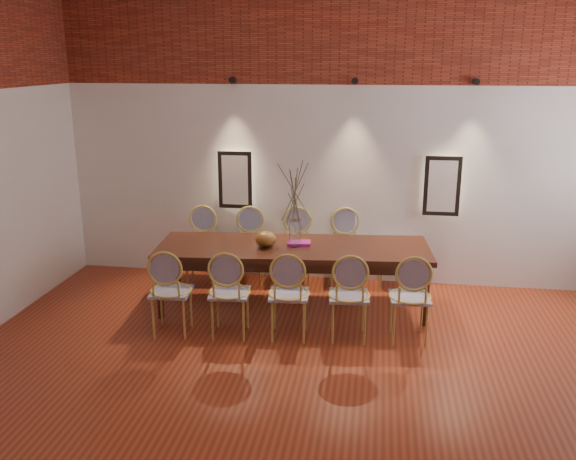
# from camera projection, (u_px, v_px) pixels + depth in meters

# --- Properties ---
(floor) EXTENTS (7.00, 7.00, 0.02)m
(floor) POSITION_uv_depth(u_px,v_px,m) (300.00, 435.00, 4.75)
(floor) COLOR maroon
(floor) RESTS_ON ground
(wall_back) EXTENTS (7.00, 0.10, 4.00)m
(wall_back) POSITION_uv_depth(u_px,v_px,m) (338.00, 126.00, 7.57)
(wall_back) COLOR silver
(wall_back) RESTS_ON ground
(brick_band_back) EXTENTS (7.00, 0.02, 1.50)m
(brick_band_back) POSITION_uv_depth(u_px,v_px,m) (340.00, 19.00, 7.16)
(brick_band_back) COLOR maroon
(brick_band_back) RESTS_ON ground
(niche_left) EXTENTS (0.36, 0.06, 0.66)m
(niche_left) POSITION_uv_depth(u_px,v_px,m) (236.00, 180.00, 7.86)
(niche_left) COLOR #FFEAC6
(niche_left) RESTS_ON wall_back
(niche_right) EXTENTS (0.36, 0.06, 0.66)m
(niche_right) POSITION_uv_depth(u_px,v_px,m) (442.00, 186.00, 7.48)
(niche_right) COLOR #FFEAC6
(niche_right) RESTS_ON wall_back
(spot_fixture_left) EXTENTS (0.08, 0.10, 0.08)m
(spot_fixture_left) POSITION_uv_depth(u_px,v_px,m) (233.00, 80.00, 7.48)
(spot_fixture_left) COLOR black
(spot_fixture_left) RESTS_ON wall_back
(spot_fixture_mid) EXTENTS (0.08, 0.10, 0.08)m
(spot_fixture_mid) POSITION_uv_depth(u_px,v_px,m) (355.00, 81.00, 7.27)
(spot_fixture_mid) COLOR black
(spot_fixture_mid) RESTS_ON wall_back
(spot_fixture_right) EXTENTS (0.08, 0.10, 0.08)m
(spot_fixture_right) POSITION_uv_depth(u_px,v_px,m) (476.00, 81.00, 7.07)
(spot_fixture_right) COLOR black
(spot_fixture_right) RESTS_ON wall_back
(dining_table) EXTENTS (3.16, 1.25, 0.75)m
(dining_table) POSITION_uv_depth(u_px,v_px,m) (293.00, 277.00, 7.05)
(dining_table) COLOR #39180E
(dining_table) RESTS_ON floor
(chair_near_a) EXTENTS (0.48, 0.48, 0.94)m
(chair_near_a) POSITION_uv_depth(u_px,v_px,m) (171.00, 291.00, 6.36)
(chair_near_a) COLOR tan
(chair_near_a) RESTS_ON floor
(chair_near_b) EXTENTS (0.48, 0.48, 0.94)m
(chair_near_b) POSITION_uv_depth(u_px,v_px,m) (230.00, 293.00, 6.32)
(chair_near_b) COLOR tan
(chair_near_b) RESTS_ON floor
(chair_near_c) EXTENTS (0.48, 0.48, 0.94)m
(chair_near_c) POSITION_uv_depth(u_px,v_px,m) (289.00, 294.00, 6.28)
(chair_near_c) COLOR tan
(chair_near_c) RESTS_ON floor
(chair_near_d) EXTENTS (0.48, 0.48, 0.94)m
(chair_near_d) POSITION_uv_depth(u_px,v_px,m) (349.00, 295.00, 6.24)
(chair_near_d) COLOR tan
(chair_near_d) RESTS_ON floor
(chair_near_e) EXTENTS (0.48, 0.48, 0.94)m
(chair_near_e) POSITION_uv_depth(u_px,v_px,m) (410.00, 297.00, 6.21)
(chair_near_e) COLOR tan
(chair_near_e) RESTS_ON floor
(chair_far_a) EXTENTS (0.48, 0.48, 0.94)m
(chair_far_a) POSITION_uv_depth(u_px,v_px,m) (201.00, 247.00, 7.85)
(chair_far_a) COLOR tan
(chair_far_a) RESTS_ON floor
(chair_far_b) EXTENTS (0.48, 0.48, 0.94)m
(chair_far_b) POSITION_uv_depth(u_px,v_px,m) (249.00, 248.00, 7.81)
(chair_far_b) COLOR tan
(chair_far_b) RESTS_ON floor
(chair_far_c) EXTENTS (0.48, 0.48, 0.94)m
(chair_far_c) POSITION_uv_depth(u_px,v_px,m) (297.00, 248.00, 7.77)
(chair_far_c) COLOR tan
(chair_far_c) RESTS_ON floor
(chair_far_d) EXTENTS (0.48, 0.48, 0.94)m
(chair_far_d) POSITION_uv_depth(u_px,v_px,m) (345.00, 249.00, 7.73)
(chair_far_d) COLOR tan
(chair_far_d) RESTS_ON floor
(chair_far_e) EXTENTS (0.48, 0.48, 0.94)m
(chair_far_e) POSITION_uv_depth(u_px,v_px,m) (394.00, 250.00, 7.69)
(chair_far_e) COLOR tan
(chair_far_e) RESTS_ON floor
(vase) EXTENTS (0.14, 0.14, 0.30)m
(vase) POSITION_uv_depth(u_px,v_px,m) (295.00, 233.00, 6.91)
(vase) COLOR silver
(vase) RESTS_ON dining_table
(dried_branches) EXTENTS (0.50, 0.50, 0.70)m
(dried_branches) POSITION_uv_depth(u_px,v_px,m) (295.00, 194.00, 6.78)
(dried_branches) COLOR #4D442E
(dried_branches) RESTS_ON vase
(bowl) EXTENTS (0.24, 0.24, 0.18)m
(bowl) POSITION_uv_depth(u_px,v_px,m) (266.00, 239.00, 6.90)
(bowl) COLOR brown
(bowl) RESTS_ON dining_table
(book) EXTENTS (0.27, 0.20, 0.03)m
(book) POSITION_uv_depth(u_px,v_px,m) (299.00, 243.00, 7.00)
(book) COLOR #841568
(book) RESTS_ON dining_table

